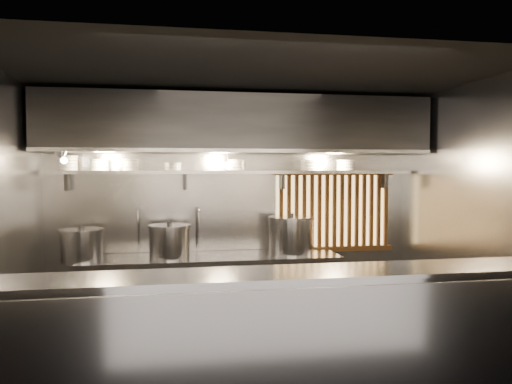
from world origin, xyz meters
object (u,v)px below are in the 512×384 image
object	(u,v)px
heat_lamp	(62,155)
stock_pot_left	(82,245)
stock_pot_right	(291,235)
stock_pot_mid	(170,241)
pendant_bulb	(228,165)

from	to	relation	value
heat_lamp	stock_pot_left	size ratio (longest dim) A/B	0.65
heat_lamp	stock_pot_right	world-z (taller)	heat_lamp
stock_pot_left	stock_pot_mid	bearing A→B (deg)	0.24
stock_pot_left	stock_pot_right	size ratio (longest dim) A/B	0.82
stock_pot_mid	stock_pot_right	distance (m)	1.44
stock_pot_left	stock_pot_right	bearing A→B (deg)	1.28
stock_pot_left	stock_pot_right	distance (m)	2.41
pendant_bulb	stock_pot_left	xyz separation A→B (m)	(-1.65, -0.12, -0.88)
stock_pot_left	stock_pot_mid	xyz separation A→B (m)	(0.96, 0.00, 0.01)
pendant_bulb	stock_pot_left	distance (m)	1.87
heat_lamp	stock_pot_left	world-z (taller)	heat_lamp
stock_pot_right	heat_lamp	bearing A→B (deg)	-173.62
stock_pot_left	heat_lamp	bearing A→B (deg)	-122.55
heat_lamp	pendant_bulb	bearing A→B (deg)	11.00
pendant_bulb	stock_pot_mid	distance (m)	1.11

